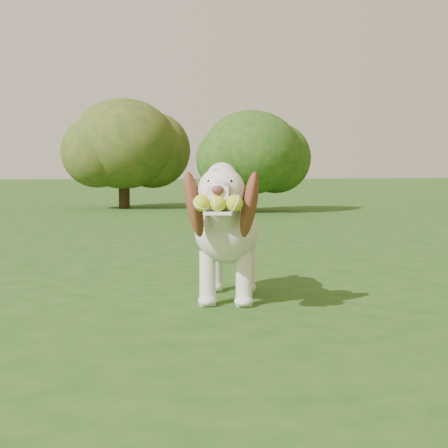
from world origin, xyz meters
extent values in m
plane|color=#1B4814|center=(0.00, 0.00, 0.00)|extent=(80.00, 80.00, 0.00)
ellipsoid|color=silver|center=(-0.51, -0.25, 0.35)|extent=(0.45, 0.67, 0.32)
ellipsoid|color=silver|center=(-0.56, -0.48, 0.39)|extent=(0.38, 0.38, 0.32)
ellipsoid|color=silver|center=(-0.46, -0.05, 0.34)|extent=(0.35, 0.35, 0.29)
cylinder|color=silver|center=(-0.59, -0.60, 0.47)|extent=(0.22, 0.28, 0.25)
sphere|color=silver|center=(-0.62, -0.71, 0.59)|extent=(0.27, 0.27, 0.22)
sphere|color=silver|center=(-0.62, -0.70, 0.65)|extent=(0.17, 0.17, 0.14)
cube|color=silver|center=(-0.65, -0.84, 0.59)|extent=(0.12, 0.15, 0.06)
ellipsoid|color=#592D28|center=(-0.67, -0.90, 0.60)|extent=(0.06, 0.05, 0.04)
cube|color=silver|center=(-0.65, -0.85, 0.50)|extent=(0.15, 0.16, 0.01)
ellipsoid|color=brown|center=(-0.74, -0.67, 0.53)|extent=(0.17, 0.21, 0.34)
ellipsoid|color=brown|center=(-0.49, -0.73, 0.53)|extent=(0.15, 0.23, 0.34)
cylinder|color=silver|center=(-0.43, 0.08, 0.38)|extent=(0.09, 0.17, 0.12)
cylinder|color=silver|center=(-0.65, -0.44, 0.14)|extent=(0.10, 0.10, 0.28)
cylinder|color=silver|center=(-0.47, -0.48, 0.14)|extent=(0.10, 0.10, 0.28)
cylinder|color=silver|center=(-0.55, -0.04, 0.14)|extent=(0.10, 0.10, 0.28)
cylinder|color=silver|center=(-0.37, -0.09, 0.14)|extent=(0.10, 0.10, 0.28)
sphere|color=gold|center=(-0.73, -0.87, 0.55)|extent=(0.09, 0.09, 0.08)
sphere|color=gold|center=(-0.66, -0.88, 0.55)|extent=(0.09, 0.09, 0.08)
sphere|color=gold|center=(-0.59, -0.90, 0.55)|extent=(0.09, 0.09, 0.08)
cylinder|color=#382314|center=(-0.97, 8.10, 0.30)|extent=(0.19, 0.19, 0.61)
ellipsoid|color=#184515|center=(-0.97, 8.10, 1.11)|extent=(1.82, 1.82, 1.55)
cylinder|color=#382314|center=(1.00, 6.76, 0.26)|extent=(0.16, 0.16, 0.52)
ellipsoid|color=#184515|center=(1.00, 6.76, 0.95)|extent=(1.55, 1.55, 1.32)
camera|label=1|loc=(-1.10, -3.87, 0.70)|focal=55.00mm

